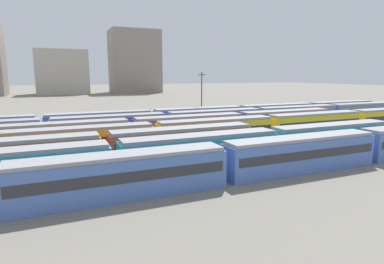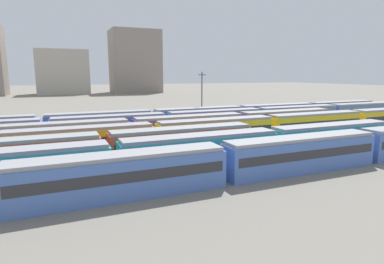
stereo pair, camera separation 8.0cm
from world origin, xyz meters
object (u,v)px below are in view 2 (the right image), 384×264
Objects in this scene: train_track_0 at (365,146)px; train_track_4 at (131,131)px; train_track_6 at (199,117)px; train_track_2 at (9,157)px; train_track_3 at (269,127)px; train_track_5 at (216,120)px; catenary_pole_1 at (202,95)px; train_track_1 at (115,160)px.

train_track_0 is 31.03m from train_track_4.
train_track_2 is at bearing -145.76° from train_track_6.
train_track_4 is (-21.00, 5.20, 0.00)m from train_track_3.
train_track_5 is at bearing 17.26° from train_track_4.
train_track_3 is 19.43m from catenary_pole_1.
train_track_2 is 0.75× the size of train_track_4.
train_track_2 is (-9.66, 5.20, -0.00)m from train_track_1.
train_track_5 is 9.31m from catenary_pole_1.
train_track_5 is at bearing -97.35° from catenary_pole_1.
train_track_2 is 40.62m from catenary_pole_1.
train_track_0 is 10.56× the size of catenary_pole_1.
catenary_pole_1 is at bearing 36.33° from train_track_2.
train_track_5 is 1.00× the size of train_track_6.
train_track_1 and train_track_5 have the same top height.
train_track_1 and train_track_4 have the same top height.
train_track_1 is 1.34× the size of train_track_2.
catenary_pole_1 reaches higher than train_track_0.
train_track_2 is (-37.78, 10.40, -0.00)m from train_track_0.
train_track_4 is 0.80× the size of train_track_6.
train_track_2 is at bearing -143.67° from catenary_pole_1.
catenary_pole_1 is (1.08, 8.35, 3.98)m from train_track_5.
train_track_6 is 8.79× the size of catenary_pole_1.
train_track_4 is at bearing 35.18° from train_track_2.
train_track_1 is at bearing -128.15° from catenary_pole_1.
train_track_1 is 0.66× the size of train_track_3.
train_track_3 is at bearing -71.57° from train_track_6.
train_track_4 is 0.80× the size of train_track_5.
train_track_0 is 26.75m from train_track_5.
train_track_2 is 36.96m from train_track_6.
train_track_1 is at bearing -108.08° from train_track_4.
train_track_4 is at bearing -142.73° from catenary_pole_1.
train_track_1 is 28.09m from train_track_3.
train_track_0 is 34.97m from catenary_pole_1.
train_track_3 is 16.44m from train_track_6.
train_track_3 is at bearing 8.27° from train_track_2.
train_track_3 is 1.51× the size of train_track_4.
train_track_6 is (30.56, 20.80, 0.00)m from train_track_2.
train_track_0 is 1.20× the size of train_track_6.
train_track_1 is at bearing -128.78° from train_track_6.
train_track_0 is at bearing -42.09° from train_track_4.
train_track_6 is at bearing 100.16° from train_track_5.
train_track_3 is 11.24m from train_track_5.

